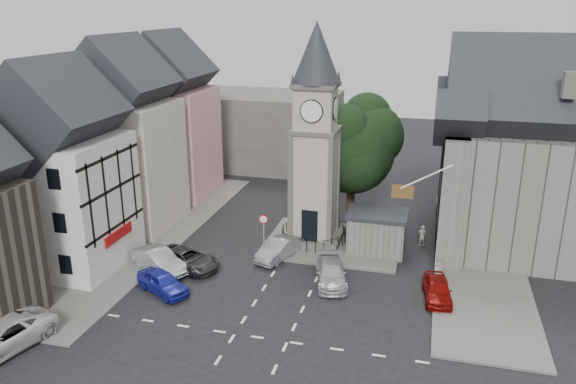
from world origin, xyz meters
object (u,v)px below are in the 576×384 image
(car_east_red, at_px, (437,289))
(pedestrian, at_px, (422,236))
(clock_tower, at_px, (315,138))
(stone_shelter, at_px, (377,232))
(car_west_blue, at_px, (163,282))

(car_east_red, bearing_deg, pedestrian, 92.00)
(clock_tower, height_order, car_east_red, clock_tower)
(stone_shelter, xyz_separation_m, car_east_red, (4.40, -6.15, -0.87))
(stone_shelter, xyz_separation_m, car_west_blue, (-12.30, -9.66, -0.86))
(clock_tower, bearing_deg, car_east_red, -35.83)
(stone_shelter, xyz_separation_m, pedestrian, (3.20, 1.86, -0.74))
(car_east_red, relative_size, pedestrian, 2.45)
(stone_shelter, bearing_deg, pedestrian, 30.13)
(clock_tower, xyz_separation_m, car_east_red, (9.20, -6.64, -7.44))
(stone_shelter, relative_size, pedestrian, 2.65)
(clock_tower, xyz_separation_m, car_west_blue, (-7.50, -10.15, -7.43))
(stone_shelter, relative_size, car_west_blue, 1.07)
(stone_shelter, bearing_deg, car_east_red, -54.41)
(clock_tower, distance_m, car_east_red, 13.57)
(clock_tower, distance_m, pedestrian, 10.92)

